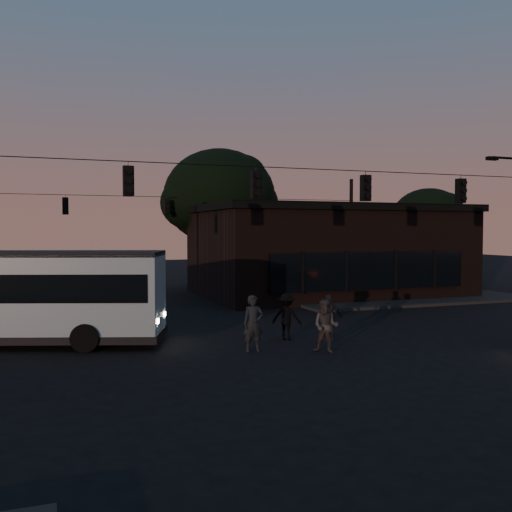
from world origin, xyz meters
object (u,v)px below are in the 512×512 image
object	(u,v)px
pedestrian_c	(329,317)
pedestrian_d	(287,317)
pedestrian_a	(253,323)
pedestrian_b	(326,326)
building	(326,250)

from	to	relation	value
pedestrian_c	pedestrian_d	bearing A→B (deg)	-19.64
pedestrian_a	pedestrian_c	size ratio (longest dim) A/B	1.11
pedestrian_b	pedestrian_d	size ratio (longest dim) A/B	1.02
pedestrian_b	pedestrian_c	xyz separation A→B (m)	(1.07, 1.83, -0.03)
building	pedestrian_d	bearing A→B (deg)	-122.67
building	pedestrian_a	xyz separation A→B (m)	(-9.82, -13.96, -1.80)
pedestrian_a	pedestrian_b	bearing A→B (deg)	-16.33
pedestrian_c	building	bearing A→B (deg)	-115.02
pedestrian_a	pedestrian_d	size ratio (longest dim) A/B	1.10
pedestrian_d	pedestrian_a	bearing A→B (deg)	71.80
building	pedestrian_b	bearing A→B (deg)	-117.28
pedestrian_d	pedestrian_b	bearing A→B (deg)	131.57
pedestrian_a	pedestrian_c	world-z (taller)	pedestrian_a
pedestrian_c	pedestrian_d	size ratio (longest dim) A/B	0.99
pedestrian_c	pedestrian_d	world-z (taller)	pedestrian_d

